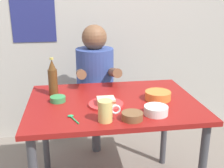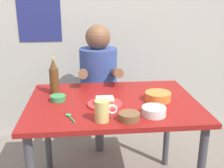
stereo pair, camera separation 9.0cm
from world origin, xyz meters
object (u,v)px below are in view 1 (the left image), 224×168
(stool, at_px, (96,116))
(soup_bowl_orange, at_px, (158,95))
(dining_table, at_px, (113,114))
(beer_bottle, at_px, (53,78))
(beer_mug, at_px, (106,111))
(plate_orange, at_px, (106,104))
(sandwich, at_px, (106,101))
(person_seated, at_px, (95,72))

(stool, bearing_deg, soup_bowl_orange, -61.14)
(dining_table, height_order, stool, dining_table)
(dining_table, relative_size, beer_bottle, 4.20)
(dining_table, relative_size, beer_mug, 8.73)
(plate_orange, xyz_separation_m, sandwich, (-0.00, 0.00, 0.02))
(person_seated, height_order, plate_orange, person_seated)
(beer_bottle, relative_size, soup_bowl_orange, 1.54)
(beer_mug, xyz_separation_m, soup_bowl_orange, (0.38, 0.28, -0.03))
(plate_orange, relative_size, soup_bowl_orange, 1.29)
(soup_bowl_orange, bearing_deg, sandwich, -171.55)
(sandwich, bearing_deg, beer_bottle, 143.26)
(stool, relative_size, person_seated, 0.63)
(stool, xyz_separation_m, person_seated, (0.00, -0.01, 0.42))
(dining_table, height_order, sandwich, sandwich)
(beer_mug, bearing_deg, plate_orange, 82.32)
(person_seated, height_order, beer_mug, person_seated)
(dining_table, relative_size, stool, 2.44)
(dining_table, xyz_separation_m, beer_mug, (-0.09, -0.29, 0.15))
(beer_bottle, bearing_deg, plate_orange, -36.74)
(stool, distance_m, beer_mug, 1.03)
(beer_bottle, bearing_deg, person_seated, 53.24)
(beer_mug, height_order, soup_bowl_orange, beer_mug)
(soup_bowl_orange, bearing_deg, beer_mug, -144.22)
(person_seated, height_order, sandwich, person_seated)
(plate_orange, xyz_separation_m, soup_bowl_orange, (0.35, 0.05, 0.02))
(stool, height_order, person_seated, person_seated)
(person_seated, height_order, soup_bowl_orange, person_seated)
(person_seated, bearing_deg, beer_mug, -91.68)
(person_seated, xyz_separation_m, sandwich, (0.00, -0.69, 0.01))
(sandwich, bearing_deg, plate_orange, 0.00)
(sandwich, bearing_deg, stool, 90.28)
(stool, xyz_separation_m, soup_bowl_orange, (0.36, -0.65, 0.42))
(person_seated, bearing_deg, stool, 90.00)
(plate_orange, height_order, soup_bowl_orange, soup_bowl_orange)
(dining_table, xyz_separation_m, beer_bottle, (-0.39, 0.18, 0.21))
(sandwich, relative_size, beer_mug, 0.87)
(dining_table, relative_size, person_seated, 1.53)
(beer_bottle, height_order, soup_bowl_orange, beer_bottle)
(dining_table, distance_m, soup_bowl_orange, 0.32)
(person_seated, relative_size, plate_orange, 3.27)
(stool, relative_size, plate_orange, 2.05)
(stool, xyz_separation_m, beer_mug, (-0.03, -0.92, 0.45))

